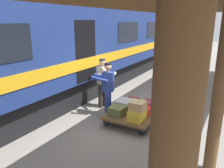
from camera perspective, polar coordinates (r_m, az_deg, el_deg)
name	(u,v)px	position (r m, az deg, el deg)	size (l,w,h in m)	color
ground_plane	(144,119)	(7.08, 8.04, -8.79)	(60.00, 60.00, 0.00)	gray
train_car	(52,46)	(8.48, -14.98, 9.42)	(3.03, 18.57, 4.00)	navy
luggage_cart	(134,113)	(6.82, 5.69, -7.30)	(1.34, 1.77, 0.30)	brown
suitcase_gray_aluminum	(125,105)	(6.86, 3.42, -5.35)	(0.52, 0.54, 0.30)	#9EA0A5
suitcase_burgundy_valise	(150,105)	(7.08, 9.58, -5.24)	(0.47, 0.49, 0.21)	maroon
suitcase_maroon_trunk	(132,102)	(7.29, 5.11, -4.54)	(0.38, 0.49, 0.19)	maroon
suitcase_olive_duffel	(118,111)	(6.47, 1.49, -6.85)	(0.43, 0.47, 0.26)	brown
suitcase_red_plastic	(144,110)	(6.66, 8.11, -6.70)	(0.42, 0.58, 0.18)	#AD231E
suitcase_yellow_case	(137,115)	(6.22, 6.45, -7.78)	(0.38, 0.57, 0.28)	gold
suitcase_tan_vintage	(138,106)	(6.12, 6.56, -5.53)	(0.39, 0.39, 0.24)	tan
porter_in_overalls	(107,87)	(6.97, -1.18, -0.89)	(0.73, 0.56, 1.70)	navy
porter_by_door	(103,81)	(7.66, -2.31, 0.66)	(0.73, 0.58, 1.70)	#332D28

